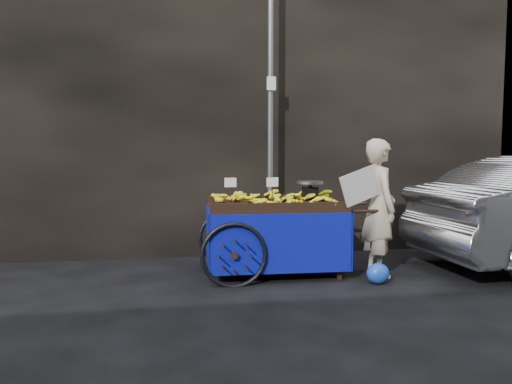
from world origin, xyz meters
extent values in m
plane|color=black|center=(0.00, 0.00, 0.00)|extent=(80.00, 80.00, 0.00)
cube|color=black|center=(-1.00, 2.60, 2.50)|extent=(11.00, 2.00, 5.00)
cylinder|color=slate|center=(0.30, 1.30, 2.00)|extent=(0.08, 0.08, 4.00)
cube|color=white|center=(0.30, 1.25, 2.40)|extent=(0.12, 0.02, 0.18)
cube|color=black|center=(0.20, 0.50, 0.80)|extent=(1.64, 1.06, 0.06)
cube|color=black|center=(0.22, 0.97, 0.87)|extent=(1.60, 0.10, 0.10)
cube|color=black|center=(0.18, 0.03, 0.87)|extent=(1.60, 0.10, 0.10)
cube|color=black|center=(0.89, 0.08, 0.40)|extent=(0.05, 0.05, 0.80)
cube|color=black|center=(0.91, 0.88, 0.40)|extent=(0.05, 0.05, 0.80)
cylinder|color=black|center=(1.24, 0.06, 0.80)|extent=(0.50, 0.06, 0.04)
cylinder|color=black|center=(1.26, 0.86, 0.80)|extent=(0.50, 0.06, 0.04)
torus|color=black|center=(-0.37, -0.02, 0.35)|extent=(0.75, 0.08, 0.75)
torus|color=black|center=(-0.33, 1.06, 0.35)|extent=(0.75, 0.08, 0.75)
cylinder|color=black|center=(-0.35, 0.52, 0.35)|extent=(0.09, 1.12, 0.05)
cube|color=#081494|center=(0.18, -0.01, 0.46)|extent=(1.64, 0.08, 0.68)
cube|color=#081494|center=(0.22, 1.01, 0.46)|extent=(1.64, 0.08, 0.68)
cube|color=#081494|center=(-0.61, 0.53, 0.46)|extent=(0.06, 1.04, 0.68)
cube|color=#081494|center=(1.01, 0.47, 0.46)|extent=(0.06, 1.04, 0.68)
cube|color=black|center=(0.65, 0.54, 0.97)|extent=(0.18, 0.15, 0.16)
cylinder|color=silver|center=(0.65, 0.54, 1.11)|extent=(0.35, 0.35, 0.03)
cube|color=white|center=(-0.35, 0.41, 1.13)|extent=(0.14, 0.01, 0.11)
cube|color=white|center=(0.15, 0.39, 1.13)|extent=(0.14, 0.01, 0.11)
imported|color=#C7B294|center=(1.40, 0.18, 0.82)|extent=(0.41, 0.61, 1.64)
cube|color=silver|center=(1.11, 0.02, 1.11)|extent=(0.58, 0.13, 0.50)
ellipsoid|color=blue|center=(1.26, -0.17, 0.12)|extent=(0.26, 0.21, 0.24)
camera|label=1|loc=(-1.02, -5.41, 1.53)|focal=35.00mm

